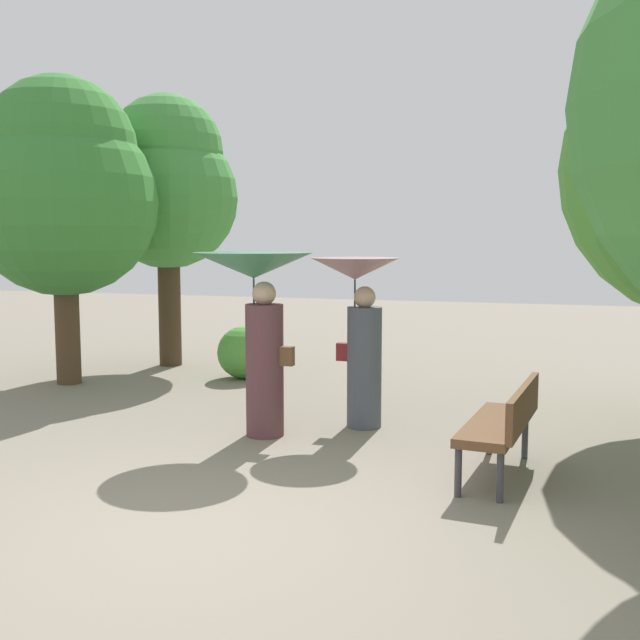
{
  "coord_description": "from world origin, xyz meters",
  "views": [
    {
      "loc": [
        2.44,
        -4.85,
        2.13
      ],
      "look_at": [
        0.0,
        3.1,
        1.21
      ],
      "focal_mm": 42.69,
      "sensor_mm": 36.0,
      "label": 1
    }
  ],
  "objects_px": {
    "person_left": "(258,302)",
    "tree_mid_left": "(167,184)",
    "person_right": "(359,314)",
    "tree_near_left": "(62,186)",
    "park_bench": "(505,421)"
  },
  "relations": [
    {
      "from": "park_bench",
      "to": "tree_near_left",
      "type": "relative_size",
      "value": 0.35
    },
    {
      "from": "park_bench",
      "to": "tree_mid_left",
      "type": "bearing_deg",
      "value": -121.92
    },
    {
      "from": "park_bench",
      "to": "tree_mid_left",
      "type": "distance_m",
      "value": 7.6
    },
    {
      "from": "person_right",
      "to": "park_bench",
      "type": "bearing_deg",
      "value": -124.78
    },
    {
      "from": "tree_mid_left",
      "to": "tree_near_left",
      "type": "bearing_deg",
      "value": -109.51
    },
    {
      "from": "person_right",
      "to": "tree_mid_left",
      "type": "bearing_deg",
      "value": 57.5
    },
    {
      "from": "person_right",
      "to": "person_left",
      "type": "bearing_deg",
      "value": 130.57
    },
    {
      "from": "tree_near_left",
      "to": "tree_mid_left",
      "type": "xyz_separation_m",
      "value": [
        0.66,
        1.85,
        0.14
      ]
    },
    {
      "from": "tree_mid_left",
      "to": "person_right",
      "type": "bearing_deg",
      "value": -37.46
    },
    {
      "from": "tree_mid_left",
      "to": "park_bench",
      "type": "bearing_deg",
      "value": -38.15
    },
    {
      "from": "person_left",
      "to": "park_bench",
      "type": "xyz_separation_m",
      "value": [
        2.61,
        -0.72,
        -0.93
      ]
    },
    {
      "from": "person_left",
      "to": "tree_mid_left",
      "type": "height_order",
      "value": "tree_mid_left"
    },
    {
      "from": "person_right",
      "to": "park_bench",
      "type": "relative_size",
      "value": 1.22
    },
    {
      "from": "tree_near_left",
      "to": "person_right",
      "type": "bearing_deg",
      "value": -14.52
    },
    {
      "from": "person_left",
      "to": "tree_mid_left",
      "type": "bearing_deg",
      "value": 44.21
    }
  ]
}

